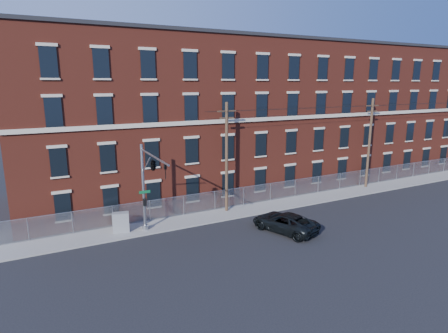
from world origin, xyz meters
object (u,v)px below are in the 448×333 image
pickup_truck (285,222)px  utility_pole_near (227,156)px  traffic_signal_mast (151,172)px  utility_cabinet (121,222)px

pickup_truck → utility_pole_near: bearing=-92.2°
traffic_signal_mast → pickup_truck: traffic_signal_mast is taller
utility_cabinet → pickup_truck: bearing=-12.5°
traffic_signal_mast → utility_cabinet: size_ratio=4.39×
traffic_signal_mast → utility_pole_near: utility_pole_near is taller
utility_pole_near → pickup_truck: 8.03m
traffic_signal_mast → utility_cabinet: (-1.83, 2.73, -4.47)m
utility_pole_near → pickup_truck: size_ratio=1.82×
traffic_signal_mast → utility_pole_near: bearing=23.1°
utility_cabinet → traffic_signal_mast: bearing=-43.4°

